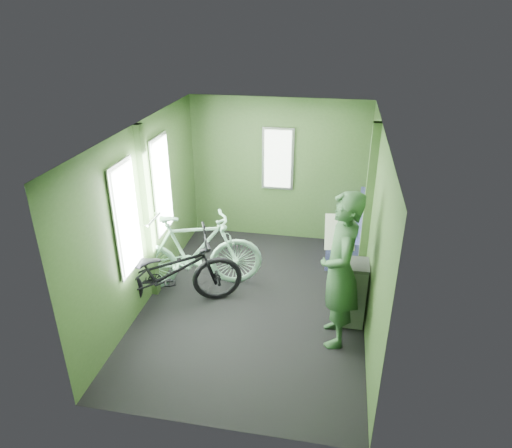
{
  "coord_description": "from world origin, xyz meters",
  "views": [
    {
      "loc": [
        0.92,
        -4.87,
        3.52
      ],
      "look_at": [
        0.0,
        0.1,
        1.1
      ],
      "focal_mm": 32.0,
      "sensor_mm": 36.0,
      "label": 1
    }
  ],
  "objects_px": {
    "bicycle_black": "(170,305)",
    "passenger": "(340,271)",
    "bench_seat": "(346,240)",
    "waste_box": "(355,293)",
    "bicycle_mint": "(196,287)"
  },
  "relations": [
    {
      "from": "passenger",
      "to": "waste_box",
      "type": "height_order",
      "value": "passenger"
    },
    {
      "from": "bicycle_black",
      "to": "passenger",
      "type": "bearing_deg",
      "value": -120.16
    },
    {
      "from": "bench_seat",
      "to": "bicycle_mint",
      "type": "bearing_deg",
      "value": -148.84
    },
    {
      "from": "bicycle_black",
      "to": "passenger",
      "type": "xyz_separation_m",
      "value": [
        2.12,
        -0.26,
        0.92
      ]
    },
    {
      "from": "passenger",
      "to": "bench_seat",
      "type": "bearing_deg",
      "value": 170.67
    },
    {
      "from": "waste_box",
      "to": "bench_seat",
      "type": "bearing_deg",
      "value": 94.04
    },
    {
      "from": "bicycle_mint",
      "to": "waste_box",
      "type": "distance_m",
      "value": 2.2
    },
    {
      "from": "bicycle_black",
      "to": "bicycle_mint",
      "type": "bearing_deg",
      "value": -46.74
    },
    {
      "from": "waste_box",
      "to": "bench_seat",
      "type": "relative_size",
      "value": 0.82
    },
    {
      "from": "bicycle_mint",
      "to": "bench_seat",
      "type": "xyz_separation_m",
      "value": [
        2.02,
        1.24,
        0.3
      ]
    },
    {
      "from": "bicycle_black",
      "to": "waste_box",
      "type": "xyz_separation_m",
      "value": [
        2.33,
        0.11,
        0.41
      ]
    },
    {
      "from": "bench_seat",
      "to": "waste_box",
      "type": "bearing_deg",
      "value": -86.37
    },
    {
      "from": "bicycle_black",
      "to": "bench_seat",
      "type": "xyz_separation_m",
      "value": [
        2.22,
        1.7,
        0.3
      ]
    },
    {
      "from": "passenger",
      "to": "waste_box",
      "type": "distance_m",
      "value": 0.67
    },
    {
      "from": "bicycle_black",
      "to": "bicycle_mint",
      "type": "distance_m",
      "value": 0.51
    }
  ]
}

